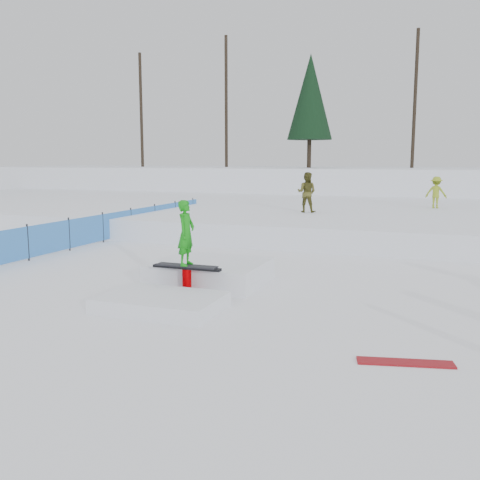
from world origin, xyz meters
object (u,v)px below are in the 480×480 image
(safety_fence, at_px, (103,227))
(walker_ygreen, at_px, (436,192))
(jib_rail_feature, at_px, (198,277))
(walker_olive, at_px, (307,192))

(safety_fence, xyz_separation_m, walker_ygreen, (11.25, 9.47, 0.96))
(walker_ygreen, xyz_separation_m, jib_rail_feature, (-5.01, -14.80, -1.21))
(jib_rail_feature, bearing_deg, walker_olive, 90.13)
(safety_fence, relative_size, walker_ygreen, 11.22)
(walker_ygreen, relative_size, jib_rail_feature, 0.32)
(walker_olive, height_order, jib_rail_feature, walker_olive)
(walker_olive, bearing_deg, safety_fence, 43.91)
(walker_olive, xyz_separation_m, walker_ygreen, (5.04, 3.95, -0.12))
(walker_ygreen, bearing_deg, jib_rail_feature, 81.26)
(safety_fence, bearing_deg, walker_ygreen, 40.08)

